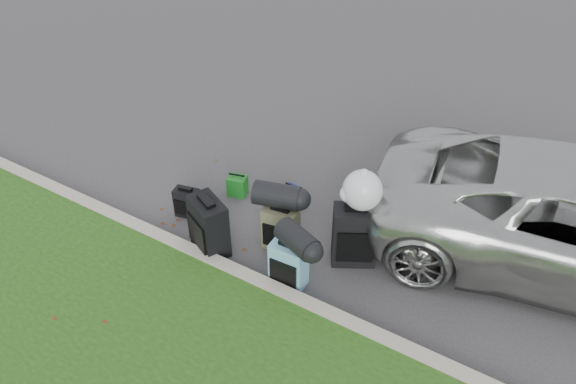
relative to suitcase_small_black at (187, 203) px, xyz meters
The scene contains 12 objects.
ground 1.45m from the suitcase_small_black, 14.18° to the left, with size 120.00×120.00×0.00m, color #383535.
curb 1.54m from the suitcase_small_black, 25.03° to the right, with size 120.00×0.18×0.15m, color #9E937F.
suitcase_small_black is the anchor object (origin of this frame).
suitcase_large_black_left 0.83m from the suitcase_small_black, 29.50° to the right, with size 0.54×0.32×0.77m, color black.
suitcase_olive 1.45m from the suitcase_small_black, ahead, with size 0.44×0.27×0.60m, color #45442E.
suitcase_teal 1.91m from the suitcase_small_black, 11.57° to the right, with size 0.42×0.25×0.61m, color teal.
suitcase_large_black_right 2.39m from the suitcase_small_black, ahead, with size 0.54×0.33×0.81m, color black.
tote_green 0.82m from the suitcase_small_black, 68.13° to the left, with size 0.26×0.21×0.30m, color #19721E.
tote_navy 1.47m from the suitcase_small_black, 41.83° to the left, with size 0.25×0.19×0.27m, color navy.
duffel_left 1.47m from the suitcase_small_black, ahead, with size 0.31×0.31×0.58m, color black.
duffel_right 2.09m from the suitcase_small_black, 10.83° to the right, with size 0.29×0.29×0.51m, color black.
trash_bag 2.55m from the suitcase_small_black, 10.97° to the left, with size 0.48×0.48×0.48m, color silver.
Camera 1 is at (2.97, -4.82, 4.97)m, focal length 35.00 mm.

